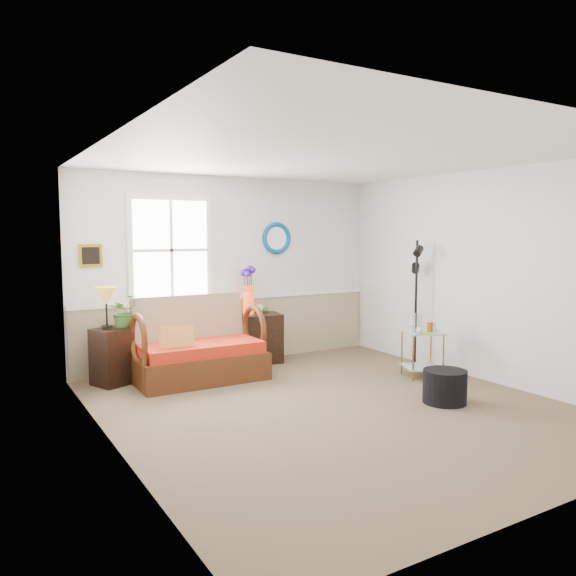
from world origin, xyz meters
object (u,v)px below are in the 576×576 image
side_table (422,354)px  floor_lamp (416,304)px  loveseat (199,339)px  ottoman (445,387)px  lamp_stand (112,357)px  cabinet (258,338)px

side_table → floor_lamp: bearing=55.0°
loveseat → ottoman: 2.97m
loveseat → side_table: size_ratio=2.67×
lamp_stand → floor_lamp: (3.82, -1.15, 0.52)m
cabinet → floor_lamp: (1.77, -1.29, 0.52)m
ottoman → cabinet: bearing=107.3°
side_table → lamp_stand: bearing=154.5°
floor_lamp → ottoman: size_ratio=3.71×
loveseat → lamp_stand: loveseat is taller
loveseat → cabinet: loveseat is taller
lamp_stand → ottoman: lamp_stand is taller
lamp_stand → cabinet: 2.06m
loveseat → side_table: 2.82m
loveseat → ottoman: (1.91, -2.25, -0.34)m
loveseat → side_table: (2.49, -1.32, -0.22)m
cabinet → loveseat: bearing=-145.8°
ottoman → lamp_stand: bearing=138.3°
lamp_stand → side_table: 3.84m
lamp_stand → floor_lamp: 4.03m
lamp_stand → cabinet: size_ratio=0.99×
loveseat → floor_lamp: floor_lamp is taller
lamp_stand → floor_lamp: floor_lamp is taller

